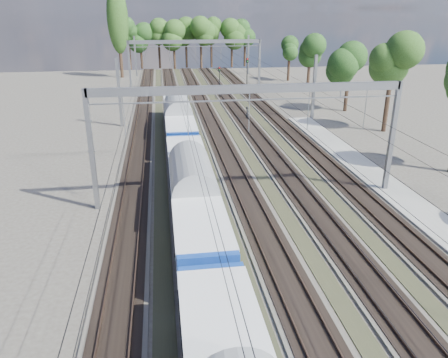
{
  "coord_description": "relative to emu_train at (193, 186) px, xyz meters",
  "views": [
    {
      "loc": [
        -6.33,
        -0.95,
        14.11
      ],
      "look_at": [
        -2.22,
        27.57,
        2.8
      ],
      "focal_mm": 35.0,
      "sensor_mm": 36.0,
      "label": 1
    }
  ],
  "objects": [
    {
      "name": "track_bed",
      "position": [
        4.5,
        18.1,
        -2.59
      ],
      "size": [
        21.0,
        130.0,
        0.34
      ],
      "color": "#47423A",
      "rests_on": "ground"
    },
    {
      "name": "catenary",
      "position": [
        4.83,
        25.78,
        3.71
      ],
      "size": [
        25.65,
        130.0,
        9.0
      ],
      "color": "gray",
      "rests_on": "ground"
    },
    {
      "name": "tree_belt",
      "position": [
        13.06,
        65.45,
        5.18
      ],
      "size": [
        39.27,
        99.82,
        11.82
      ],
      "color": "black",
      "rests_on": "ground"
    },
    {
      "name": "poplar",
      "position": [
        -10.0,
        71.1,
        9.2
      ],
      "size": [
        4.4,
        4.4,
        19.04
      ],
      "color": "black",
      "rests_on": "ground"
    },
    {
      "name": "emu_train",
      "position": [
        0.0,
        0.0,
        0.0
      ],
      "size": [
        3.13,
        66.06,
        4.57
      ],
      "color": "black",
      "rests_on": "ground"
    },
    {
      "name": "worker",
      "position": [
        9.57,
        29.15,
        -1.79
      ],
      "size": [
        0.64,
        0.77,
        1.79
      ],
      "primitive_type": "imported",
      "rotation": [
        0.0,
        0.0,
        1.2
      ],
      "color": "black",
      "rests_on": "ground"
    },
    {
      "name": "signal_near",
      "position": [
        7.88,
        44.82,
        0.55
      ],
      "size": [
        0.33,
        0.3,
        5.11
      ],
      "rotation": [
        0.0,
        0.0,
        0.07
      ],
      "color": "black",
      "rests_on": "ground"
    },
    {
      "name": "signal_far",
      "position": [
        12.81,
        46.23,
        1.31
      ],
      "size": [
        0.4,
        0.37,
        6.33
      ],
      "rotation": [
        0.0,
        0.0,
        0.06
      ],
      "color": "black",
      "rests_on": "ground"
    }
  ]
}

